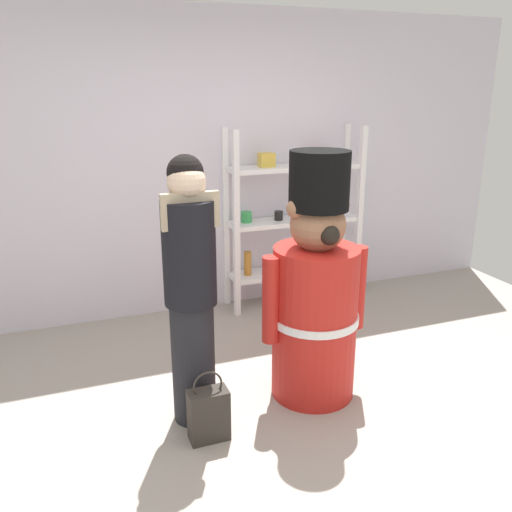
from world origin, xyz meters
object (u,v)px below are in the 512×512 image
at_px(merchandise_shelf, 293,219).
at_px(shopping_bag, 209,414).
at_px(teddy_bear_guard, 315,296).
at_px(person_shopper, 191,287).

relative_size(merchandise_shelf, shopping_bag, 3.71).
height_order(teddy_bear_guard, shopping_bag, teddy_bear_guard).
relative_size(merchandise_shelf, teddy_bear_guard, 1.01).
distance_m(person_shopper, shopping_bag, 0.73).
bearing_deg(teddy_bear_guard, person_shopper, -179.98).
distance_m(merchandise_shelf, shopping_bag, 2.30).
height_order(teddy_bear_guard, person_shopper, person_shopper).
height_order(person_shopper, shopping_bag, person_shopper).
bearing_deg(teddy_bear_guard, shopping_bag, -162.85).
bearing_deg(shopping_bag, merchandise_shelf, 53.19).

